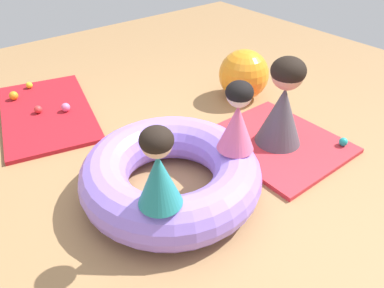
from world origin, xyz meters
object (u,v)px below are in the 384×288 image
at_px(play_ball_green, 239,134).
at_px(play_ball_blue, 284,117).
at_px(play_ball_orange, 14,96).
at_px(exercise_ball_large, 244,75).
at_px(child_in_teal, 158,169).
at_px(child_in_pink, 237,118).
at_px(inflatable_cushion, 171,174).
at_px(play_ball_pink, 66,107).
at_px(play_ball_teal, 233,140).
at_px(play_ball_teal_second, 343,142).
at_px(play_ball_yellow, 29,85).
at_px(play_ball_red, 38,110).
at_px(adult_seated, 283,103).

relative_size(play_ball_green, play_ball_blue, 0.82).
relative_size(play_ball_orange, exercise_ball_large, 0.17).
xyz_separation_m(play_ball_green, play_ball_orange, (-2.02, -1.38, 0.01)).
height_order(child_in_teal, play_ball_green, child_in_teal).
bearing_deg(child_in_pink, child_in_teal, -149.83).
bearing_deg(inflatable_cushion, play_ball_green, 101.49).
height_order(child_in_pink, play_ball_pink, child_in_pink).
xyz_separation_m(child_in_teal, child_in_pink, (-0.13, 0.75, -0.00)).
relative_size(play_ball_teal, play_ball_pink, 0.83).
relative_size(play_ball_green, play_ball_teal_second, 0.88).
relative_size(play_ball_orange, play_ball_teal_second, 1.22).
xyz_separation_m(child_in_teal, play_ball_teal_second, (0.13, 1.84, -0.54)).
bearing_deg(play_ball_yellow, play_ball_red, -11.05).
bearing_deg(play_ball_pink, play_ball_green, 36.12).
height_order(play_ball_blue, exercise_ball_large, exercise_ball_large).
bearing_deg(play_ball_teal_second, adult_seated, -135.47).
distance_m(play_ball_orange, exercise_ball_large, 2.48).
bearing_deg(play_ball_teal_second, play_ball_yellow, -148.18).
bearing_deg(play_ball_blue, play_ball_pink, -133.46).
bearing_deg(play_ball_yellow, adult_seated, 29.28).
relative_size(inflatable_cushion, play_ball_teal, 17.97).
xyz_separation_m(play_ball_pink, exercise_ball_large, (0.84, 1.68, 0.18)).
height_order(play_ball_yellow, play_ball_teal_second, play_ball_teal_second).
height_order(adult_seated, play_ball_red, adult_seated).
height_order(play_ball_yellow, play_ball_blue, play_ball_blue).
distance_m(child_in_teal, play_ball_green, 1.44).
height_order(play_ball_green, play_ball_pink, play_ball_pink).
bearing_deg(child_in_pink, play_ball_yellow, 125.14).
bearing_deg(play_ball_teal, play_ball_orange, -148.51).
xyz_separation_m(adult_seated, play_ball_orange, (-2.29, -1.60, -0.34)).
relative_size(play_ball_red, play_ball_blue, 0.95).
bearing_deg(play_ball_red, exercise_ball_large, 62.82).
bearing_deg(play_ball_green, play_ball_blue, 82.98).
relative_size(play_ball_green, play_ball_orange, 0.72).
relative_size(play_ball_green, play_ball_pink, 0.75).
relative_size(child_in_teal, play_ball_teal_second, 6.98).
distance_m(play_ball_red, play_ball_blue, 2.45).
bearing_deg(play_ball_yellow, exercise_ball_large, 48.16).
distance_m(play_ball_teal, exercise_ball_large, 1.00).
relative_size(child_in_pink, play_ball_teal, 7.07).
bearing_deg(play_ball_teal_second, child_in_teal, -94.13).
distance_m(inflatable_cushion, play_ball_red, 1.80).
bearing_deg(adult_seated, play_ball_orange, 31.13).
bearing_deg(play_ball_red, play_ball_green, 39.10).
distance_m(play_ball_red, exercise_ball_large, 2.16).
distance_m(play_ball_yellow, play_ball_teal_second, 3.37).
height_order(child_in_teal, play_ball_blue, child_in_teal).
xyz_separation_m(adult_seated, play_ball_teal, (-0.22, -0.34, -0.35)).
height_order(child_in_teal, child_in_pink, child_in_teal).
distance_m(child_in_teal, play_ball_yellow, 2.79).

